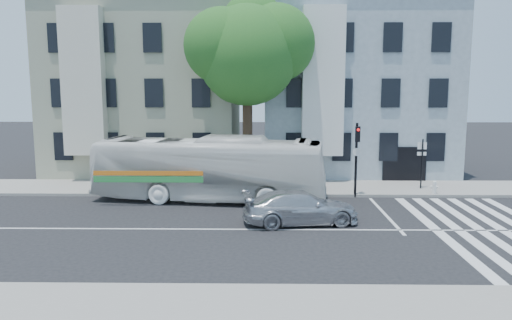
{
  "coord_description": "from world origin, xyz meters",
  "views": [
    {
      "loc": [
        0.93,
        -19.79,
        5.87
      ],
      "look_at": [
        0.57,
        3.23,
        2.4
      ],
      "focal_mm": 35.0,
      "sensor_mm": 36.0,
      "label": 1
    }
  ],
  "objects_px": {
    "bus": "(210,169)",
    "traffic_signal": "(357,150)",
    "fire_hydrant": "(434,187)",
    "sedan": "(301,207)"
  },
  "relations": [
    {
      "from": "bus",
      "to": "sedan",
      "type": "distance_m",
      "value": 6.16
    },
    {
      "from": "fire_hydrant",
      "to": "bus",
      "type": "bearing_deg",
      "value": -174.69
    },
    {
      "from": "bus",
      "to": "traffic_signal",
      "type": "xyz_separation_m",
      "value": [
        7.59,
        0.74,
        0.89
      ]
    },
    {
      "from": "fire_hydrant",
      "to": "sedan",
      "type": "bearing_deg",
      "value": -144.36
    },
    {
      "from": "traffic_signal",
      "to": "fire_hydrant",
      "type": "height_order",
      "value": "traffic_signal"
    },
    {
      "from": "bus",
      "to": "sedan",
      "type": "bearing_deg",
      "value": -126.86
    },
    {
      "from": "bus",
      "to": "fire_hydrant",
      "type": "distance_m",
      "value": 11.94
    },
    {
      "from": "sedan",
      "to": "fire_hydrant",
      "type": "distance_m",
      "value": 9.22
    },
    {
      "from": "traffic_signal",
      "to": "sedan",
      "type": "bearing_deg",
      "value": -113.07
    },
    {
      "from": "fire_hydrant",
      "to": "traffic_signal",
      "type": "bearing_deg",
      "value": -175.18
    }
  ]
}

